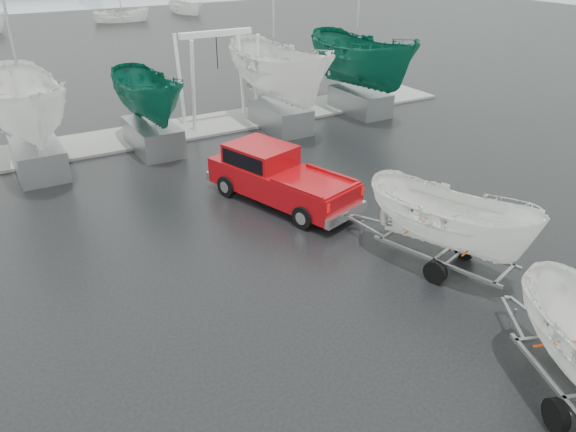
{
  "coord_description": "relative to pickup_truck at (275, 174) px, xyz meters",
  "views": [
    {
      "loc": [
        -6.57,
        -10.08,
        7.84
      ],
      "look_at": [
        0.02,
        1.28,
        1.2
      ],
      "focal_mm": 35.0,
      "sensor_mm": 36.0,
      "label": 1
    }
  ],
  "objects": [
    {
      "name": "moored_boat_3",
      "position": [
        14.63,
        46.38,
        -0.9
      ],
      "size": [
        2.51,
        2.56,
        10.89
      ],
      "rotation": [
        0.0,
        0.0,
        0.17
      ],
      "color": "white",
      "rests_on": "ground"
    },
    {
      "name": "boat_hoist",
      "position": [
        1.82,
        8.45,
        1.76
      ],
      "size": [
        3.3,
        2.18,
        4.12
      ],
      "color": "silver",
      "rests_on": "ground"
    },
    {
      "name": "keelboat_3",
      "position": [
        8.41,
        6.75,
        3.4
      ],
      "size": [
        2.7,
        3.2,
        10.88
      ],
      "color": "gray",
      "rests_on": "ground"
    },
    {
      "name": "ground_plane",
      "position": [
        -1.43,
        -4.55,
        -0.91
      ],
      "size": [
        120.0,
        120.0,
        0.0
      ],
      "primitive_type": "plane",
      "color": "black",
      "rests_on": "ground"
    },
    {
      "name": "pickup_truck",
      "position": [
        0.0,
        0.0,
        0.0
      ],
      "size": [
        3.25,
        5.54,
        1.75
      ],
      "rotation": [
        0.0,
        0.0,
        0.3
      ],
      "color": "maroon",
      "rests_on": "ground"
    },
    {
      "name": "trailer_hitched",
      "position": [
        1.8,
        -5.82,
        1.87
      ],
      "size": [
        2.2,
        3.79,
        5.14
      ],
      "rotation": [
        0.0,
        0.0,
        0.3
      ],
      "color": "gray",
      "rests_on": "ground"
    },
    {
      "name": "keelboat_0",
      "position": [
        -6.27,
        6.45,
        3.21
      ],
      "size": [
        2.59,
        3.2,
        10.77
      ],
      "color": "gray",
      "rests_on": "ground"
    },
    {
      "name": "moored_boat_2",
      "position": [
        6.95,
        43.64,
        -0.9
      ],
      "size": [
        2.38,
        2.33,
        10.77
      ],
      "rotation": [
        0.0,
        0.0,
        1.45
      ],
      "color": "white",
      "rests_on": "ground"
    },
    {
      "name": "keelboat_2",
      "position": [
        3.82,
        6.45,
        3.42
      ],
      "size": [
        2.72,
        3.2,
        10.9
      ],
      "color": "gray",
      "rests_on": "ground"
    },
    {
      "name": "keelboat_1",
      "position": [
        -1.91,
        6.65,
        2.33
      ],
      "size": [
        2.08,
        3.2,
        6.62
      ],
      "color": "gray",
      "rests_on": "ground"
    },
    {
      "name": "dock",
      "position": [
        -1.43,
        8.45,
        -0.86
      ],
      "size": [
        30.0,
        3.0,
        0.12
      ],
      "primitive_type": "cube",
      "color": "gray",
      "rests_on": "ground"
    }
  ]
}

